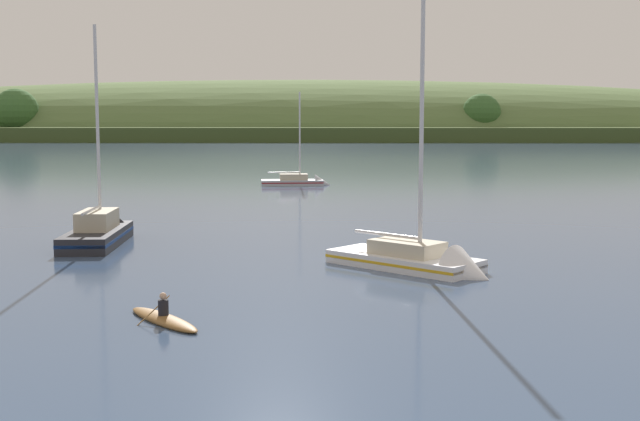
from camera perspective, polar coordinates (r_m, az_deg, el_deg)
name	(u,v)px	position (r m, az deg, el deg)	size (l,w,h in m)	color
far_shoreline_hill	(294,137)	(262.72, -1.78, 5.14)	(503.97, 116.10, 36.36)	#3C4E24
sailboat_near_mooring	(423,266)	(33.72, 7.14, -3.87)	(7.14, 6.60, 12.25)	white
sailboat_midwater_white	(301,184)	(75.67, -1.35, 1.88)	(6.54, 2.73, 9.49)	#ADB2BC
sailboat_far_left	(101,237)	(42.28, -14.99, -1.79)	(2.82, 7.84, 11.69)	#232328
canoe_with_paddler	(164,319)	(25.65, -10.81, -7.39)	(3.11, 3.42, 1.02)	brown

